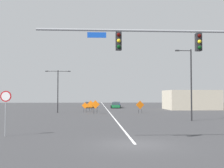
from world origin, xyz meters
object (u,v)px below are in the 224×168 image
car_blue_near (116,105)px  street_lamp_mid_right (58,87)px  street_lamp_far_left (190,81)px  construction_sign_median_near (95,105)px  construction_sign_left_shoulder (91,104)px  stop_sign (6,104)px  car_green_far (115,105)px  car_orange_distant (89,105)px  construction_sign_right_shoulder (85,106)px  traffic_signal_assembly (197,52)px  construction_sign_right_lane (140,105)px

car_blue_near → street_lamp_mid_right: bearing=-117.9°
street_lamp_far_left → construction_sign_median_near: (-10.67, 12.76, -3.10)m
construction_sign_left_shoulder → car_blue_near: size_ratio=0.50×
stop_sign → car_green_far: stop_sign is taller
construction_sign_median_near → car_orange_distant: bearing=94.1°
street_lamp_far_left → street_lamp_mid_right: bearing=137.1°
street_lamp_far_left → car_blue_near: size_ratio=2.04×
construction_sign_right_shoulder → car_green_far: bearing=69.2°
street_lamp_mid_right → car_green_far: street_lamp_mid_right is taller
car_orange_distant → traffic_signal_assembly: bearing=-81.2°
stop_sign → car_orange_distant: (4.69, 45.04, -1.54)m
construction_sign_left_shoulder → car_blue_near: 18.78m
construction_sign_left_shoulder → car_blue_near: bearing=71.7°
construction_sign_right_shoulder → construction_sign_right_lane: construction_sign_right_lane is taller
street_lamp_far_left → car_green_far: bearing=100.8°
street_lamp_far_left → construction_sign_right_shoulder: 20.61m
traffic_signal_assembly → street_lamp_far_left: (4.63, 14.69, -0.95)m
street_lamp_mid_right → car_green_far: 20.27m
street_lamp_far_left → street_lamp_mid_right: (-16.89, 15.70, -0.17)m
traffic_signal_assembly → street_lamp_mid_right: 32.80m
street_lamp_mid_right → construction_sign_right_shoulder: street_lamp_mid_right is taller
traffic_signal_assembly → car_green_far: traffic_signal_assembly is taller
street_lamp_mid_right → car_green_far: size_ratio=1.74×
street_lamp_far_left → car_blue_near: bearing=98.6°
street_lamp_mid_right → construction_sign_median_near: (6.22, -2.95, -2.93)m
stop_sign → car_orange_distant: stop_sign is taller
traffic_signal_assembly → car_orange_distant: bearing=98.8°
traffic_signal_assembly → car_orange_distant: 49.66m
construction_sign_left_shoulder → car_orange_distant: (-0.67, 14.97, -0.58)m
street_lamp_mid_right → construction_sign_right_shoulder: size_ratio=4.06×
stop_sign → car_orange_distant: size_ratio=0.73×
traffic_signal_assembly → car_blue_near: 51.93m
stop_sign → construction_sign_left_shoulder: bearing=79.9°
traffic_signal_assembly → construction_sign_right_lane: bearing=87.6°
traffic_signal_assembly → stop_sign: 13.22m
construction_sign_left_shoulder → car_green_far: 14.38m
street_lamp_mid_right → construction_sign_median_near: size_ratio=3.33×
street_lamp_mid_right → car_green_far: bearing=57.5°
construction_sign_median_near → car_blue_near: construction_sign_median_near is taller
stop_sign → construction_sign_left_shoulder: (5.37, 30.07, -0.96)m
traffic_signal_assembly → stop_sign: size_ratio=4.56×
construction_sign_median_near → stop_sign: bearing=-104.7°
traffic_signal_assembly → construction_sign_left_shoulder: (-6.89, 33.88, -4.14)m
construction_sign_right_shoulder → traffic_signal_assembly: bearing=-75.8°
construction_sign_median_near → construction_sign_right_lane: size_ratio=1.04×
construction_sign_median_near → construction_sign_left_shoulder: 6.48m
street_lamp_far_left → street_lamp_mid_right: size_ratio=1.15×
street_lamp_far_left → construction_sign_right_shoulder: bearing=127.6°
construction_sign_median_near → construction_sign_left_shoulder: bearing=97.5°
street_lamp_far_left → traffic_signal_assembly: bearing=-107.5°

